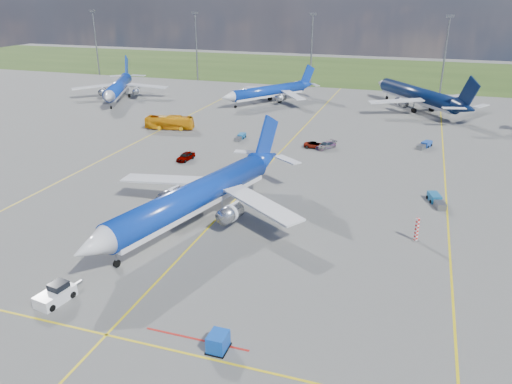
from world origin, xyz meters
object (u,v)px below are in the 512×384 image
(bg_jet_n, at_px, (416,110))
(service_car_c, at_px, (326,145))
(service_car_b, at_px, (315,145))
(bg_jet_nnw, at_px, (269,103))
(main_airliner, at_px, (196,223))
(baggage_tug_c, at_px, (240,137))
(uld_container, at_px, (218,342))
(pushback_tug, at_px, (56,294))
(service_car_a, at_px, (186,156))
(baggage_tug_e, at_px, (425,145))
(warning_post, at_px, (417,230))
(bg_jet_nw, at_px, (120,99))
(baggage_tug_w, at_px, (436,200))
(apron_bus, at_px, (169,122))

(bg_jet_n, xyz_separation_m, service_car_c, (-15.92, -42.01, 0.68))
(bg_jet_n, distance_m, service_car_b, 46.01)
(bg_jet_nnw, relative_size, main_airliner, 0.82)
(bg_jet_nnw, relative_size, baggage_tug_c, 7.87)
(bg_jet_n, relative_size, service_car_b, 9.47)
(uld_container, height_order, service_car_c, uld_container)
(pushback_tug, xyz_separation_m, uld_container, (18.17, -1.67, 0.03))
(service_car_a, height_order, service_car_b, service_car_a)
(service_car_a, bearing_deg, baggage_tug_e, 35.96)
(service_car_a, bearing_deg, pushback_tug, -72.82)
(warning_post, xyz_separation_m, main_airliner, (-28.22, -3.86, -1.50))
(bg_jet_nw, distance_m, baggage_tug_w, 100.52)
(uld_container, xyz_separation_m, baggage_tug_c, (-20.74, 63.00, -0.33))
(pushback_tug, xyz_separation_m, baggage_tug_e, (34.29, 67.11, -0.25))
(pushback_tug, bearing_deg, bg_jet_n, 82.31)
(service_car_a, xyz_separation_m, baggage_tug_e, (41.63, 22.20, -0.26))
(uld_container, distance_m, service_car_c, 61.99)
(baggage_tug_e, bearing_deg, warning_post, -67.54)
(uld_container, distance_m, apron_bus, 76.32)
(warning_post, xyz_separation_m, bg_jet_nw, (-83.71, 64.81, -1.50))
(service_car_a, xyz_separation_m, baggage_tug_c, (4.77, 16.41, -0.30))
(pushback_tug, xyz_separation_m, apron_bus, (-20.56, 64.09, 0.77))
(bg_jet_n, distance_m, baggage_tug_w, 64.41)
(main_airliner, height_order, service_car_a, main_airliner)
(uld_container, relative_size, service_car_a, 0.44)
(bg_jet_nw, xyz_separation_m, apron_bus, (29.35, -25.65, 1.52))
(uld_container, bearing_deg, baggage_tug_w, 65.62)
(apron_bus, bearing_deg, baggage_tug_c, -109.79)
(warning_post, relative_size, baggage_tug_c, 0.69)
(bg_jet_nnw, height_order, apron_bus, bg_jet_nnw)
(apron_bus, xyz_separation_m, service_car_c, (36.30, -3.82, -0.83))
(baggage_tug_w, bearing_deg, main_airliner, -168.06)
(bg_jet_n, height_order, service_car_b, bg_jet_n)
(service_car_c, bearing_deg, baggage_tug_c, -150.12)
(bg_jet_nw, bearing_deg, main_airliner, -73.86)
(warning_post, relative_size, service_car_a, 0.68)
(uld_container, bearing_deg, bg_jet_nw, 126.83)
(service_car_a, relative_size, service_car_c, 0.94)
(warning_post, distance_m, service_car_c, 39.70)
(warning_post, height_order, service_car_c, warning_post)
(pushback_tug, bearing_deg, service_car_b, 86.66)
(bg_jet_nw, bearing_deg, service_car_b, -47.92)
(service_car_b, bearing_deg, warning_post, -156.02)
(apron_bus, height_order, baggage_tug_e, apron_bus)
(apron_bus, distance_m, baggage_tug_c, 18.22)
(main_airliner, bearing_deg, service_car_c, 90.32)
(bg_jet_nnw, height_order, bg_jet_n, bg_jet_n)
(bg_jet_n, xyz_separation_m, service_car_b, (-17.98, -42.34, 0.63))
(warning_post, bearing_deg, service_car_a, 154.10)
(service_car_a, bearing_deg, main_airliner, -53.61)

